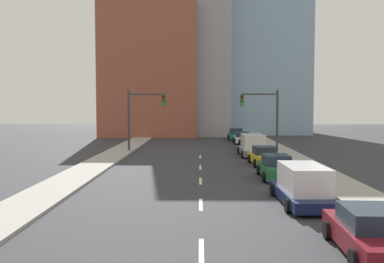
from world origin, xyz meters
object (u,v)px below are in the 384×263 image
(traffic_signal_right, at_px, (267,112))
(box_truck_navy, at_px, (303,186))
(sedan_teal, at_px, (236,134))
(traffic_signal_left, at_px, (139,112))
(sedan_black, at_px, (250,143))
(sedan_yellow, at_px, (264,156))
(sedan_white, at_px, (242,138))
(sedan_maroon, at_px, (370,233))
(sedan_green, at_px, (276,168))
(box_truck_gray, at_px, (253,146))

(traffic_signal_right, height_order, box_truck_navy, traffic_signal_right)
(traffic_signal_right, height_order, sedan_teal, traffic_signal_right)
(traffic_signal_left, relative_size, sedan_black, 1.26)
(traffic_signal_right, distance_m, sedan_teal, 15.82)
(sedan_yellow, height_order, sedan_white, sedan_yellow)
(traffic_signal_right, height_order, sedan_maroon, traffic_signal_right)
(sedan_teal, bearing_deg, traffic_signal_right, -82.38)
(traffic_signal_left, relative_size, traffic_signal_right, 1.00)
(sedan_teal, bearing_deg, sedan_maroon, -88.14)
(sedan_white, bearing_deg, box_truck_navy, -89.91)
(sedan_yellow, relative_size, sedan_teal, 0.96)
(traffic_signal_right, distance_m, sedan_green, 15.75)
(traffic_signal_left, xyz_separation_m, box_truck_navy, (10.83, -22.41, -3.05))
(sedan_maroon, height_order, sedan_teal, sedan_teal)
(box_truck_gray, bearing_deg, traffic_signal_left, 162.02)
(sedan_green, distance_m, sedan_white, 24.97)
(sedan_black, bearing_deg, sedan_maroon, -93.47)
(sedan_maroon, bearing_deg, sedan_white, 92.35)
(box_truck_gray, xyz_separation_m, sedan_teal, (0.07, 18.75, -0.24))
(traffic_signal_left, distance_m, sedan_teal, 19.15)
(box_truck_gray, bearing_deg, box_truck_navy, -90.83)
(sedan_green, relative_size, box_truck_gray, 0.85)
(traffic_signal_left, xyz_separation_m, sedan_yellow, (11.05, -9.16, -3.27))
(traffic_signal_right, bearing_deg, sedan_black, 112.25)
(traffic_signal_right, xyz_separation_m, sedan_yellow, (-1.56, -9.16, -3.27))
(sedan_maroon, height_order, sedan_green, sedan_green)
(sedan_green, bearing_deg, box_truck_navy, -89.43)
(box_truck_gray, bearing_deg, traffic_signal_right, 61.55)
(traffic_signal_left, xyz_separation_m, sedan_green, (10.84, -15.31, -3.25))
(box_truck_gray, xyz_separation_m, sedan_black, (0.53, 6.37, -0.29))
(box_truck_navy, bearing_deg, traffic_signal_right, 84.41)
(sedan_teal, bearing_deg, sedan_green, -88.78)
(sedan_maroon, relative_size, sedan_teal, 1.03)
(traffic_signal_right, bearing_deg, sedan_teal, 96.27)
(sedan_black, relative_size, sedan_white, 1.07)
(traffic_signal_left, xyz_separation_m, sedan_maroon, (11.31, -29.07, -3.28))
(traffic_signal_left, relative_size, sedan_green, 1.36)
(box_truck_navy, relative_size, sedan_green, 1.26)
(sedan_black, bearing_deg, box_truck_gray, -98.11)
(sedan_maroon, height_order, box_truck_navy, box_truck_navy)
(traffic_signal_left, bearing_deg, box_truck_gray, -17.20)
(traffic_signal_right, distance_m, sedan_maroon, 29.29)
(box_truck_gray, bearing_deg, sedan_green, -90.79)
(traffic_signal_left, relative_size, box_truck_navy, 1.08)
(sedan_green, xyz_separation_m, sedan_white, (0.33, 24.97, -0.04))
(traffic_signal_right, bearing_deg, box_truck_gray, -117.67)
(sedan_maroon, height_order, sedan_black, sedan_maroon)
(traffic_signal_right, xyz_separation_m, sedan_black, (-1.23, 3.01, -3.29))
(box_truck_navy, distance_m, box_truck_gray, 19.05)
(traffic_signal_right, relative_size, sedan_yellow, 1.39)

